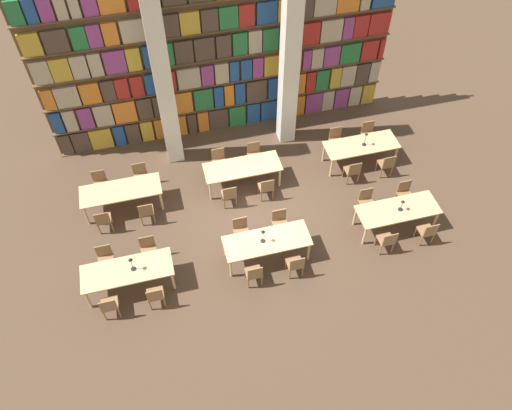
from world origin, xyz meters
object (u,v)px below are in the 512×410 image
object	(u,v)px
pillar_left	(163,80)
chair_0	(109,305)
desk_lamp_1	(263,234)
chair_18	(266,187)
chair_5	(241,230)
chair_23	(368,133)
chair_1	(106,258)
desk_lamp_0	(131,262)
chair_14	(146,211)
reading_table_1	(267,242)
chair_9	(366,201)
desk_lamp_2	(402,203)
chair_7	(280,222)
reading_table_3	(121,192)
chair_2	(155,295)
chair_3	(149,249)
chair_10	(427,231)
chair_21	(336,139)
reading_table_0	(127,272)
chair_6	(295,264)
chair_13	(100,183)
chair_15	(141,176)
chair_11	(405,193)
chair_20	(353,170)
desk_lamp_3	(366,137)
reading_table_2	(398,211)
chair_16	(229,194)
chair_12	(103,220)
chair_4	(254,273)
chair_22	(386,164)
reading_table_4	(242,168)
chair_17	(219,161)
reading_table_5	(361,146)
chair_8	(387,240)
chair_19	(254,154)

from	to	relation	value
pillar_left	chair_0	world-z (taller)	pillar_left
desk_lamp_1	chair_18	size ratio (longest dim) A/B	0.54
chair_5	chair_23	world-z (taller)	same
chair_1	chair_23	size ratio (longest dim) A/B	1.00
desk_lamp_0	chair_23	bearing A→B (deg)	23.98
chair_14	chair_1	bearing A→B (deg)	-132.54
reading_table_1	chair_9	xyz separation A→B (m)	(3.22, 0.83, -0.23)
desk_lamp_2	chair_18	size ratio (longest dim) A/B	0.46
chair_7	reading_table_3	world-z (taller)	chair_7
chair_2	chair_3	distance (m)	1.44
pillar_left	chair_10	size ratio (longest dim) A/B	6.85
chair_21	desk_lamp_0	bearing A→B (deg)	27.39
desk_lamp_0	desk_lamp_1	distance (m)	3.39
reading_table_0	chair_6	world-z (taller)	chair_6
chair_13	chair_21	xyz separation A→B (m)	(7.49, 0.02, 0.00)
chair_15	chair_23	size ratio (longest dim) A/B	1.00
chair_10	chair_11	size ratio (longest dim) A/B	1.00
chair_20	reading_table_0	bearing A→B (deg)	-163.45
chair_0	desk_lamp_1	world-z (taller)	desk_lamp_1
chair_20	desk_lamp_1	bearing A→B (deg)	-148.62
desk_lamp_3	chair_2	bearing A→B (deg)	-153.56
reading_table_2	chair_16	xyz separation A→B (m)	(-4.39, 1.97, -0.23)
chair_12	chair_18	distance (m)	4.76
chair_4	chair_16	bearing A→B (deg)	90.62
chair_3	chair_9	distance (m)	6.31
desk_lamp_0	chair_5	bearing A→B (deg)	13.74
chair_5	chair_14	distance (m)	2.80
pillar_left	chair_16	distance (m)	3.74
chair_21	chair_22	bearing A→B (deg)	127.91
chair_9	reading_table_4	world-z (taller)	chair_9
chair_17	chair_4	bearing A→B (deg)	90.41
reading_table_4	chair_17	size ratio (longest dim) A/B	2.64
chair_0	reading_table_5	bearing A→B (deg)	23.53
chair_1	chair_14	bearing A→B (deg)	-132.54
chair_8	chair_23	xyz separation A→B (m)	(1.19, 4.12, 0.00)
desk_lamp_1	chair_20	xyz separation A→B (m)	(3.40, 2.08, -0.62)
desk_lamp_2	desk_lamp_3	bearing A→B (deg)	89.35
chair_0	reading_table_3	bearing A→B (deg)	80.00
chair_1	chair_16	size ratio (longest dim) A/B	1.00
chair_9	chair_15	xyz separation A→B (m)	(-6.22, 2.67, 0.00)
chair_0	chair_7	distance (m)	5.01
reading_table_1	chair_19	xyz separation A→B (m)	(0.56, 3.52, -0.23)
chair_10	chair_7	bearing A→B (deg)	160.96
chair_1	reading_table_4	distance (m)	4.72
desk_lamp_2	chair_12	world-z (taller)	desk_lamp_2
chair_15	reading_table_4	bearing A→B (deg)	166.97
chair_20	chair_21	size ratio (longest dim) A/B	1.00
reading_table_1	chair_5	distance (m)	0.93
chair_14	reading_table_4	xyz separation A→B (m)	(3.01, 0.74, 0.23)
chair_1	chair_2	distance (m)	1.83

